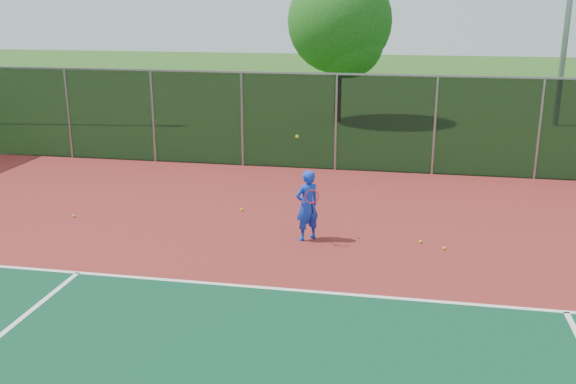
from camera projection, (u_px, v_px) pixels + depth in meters
The scene contains 8 objects.
court_apron at pixel (449, 331), 10.33m from camera, with size 30.00×20.00×0.02m, color maroon.
fence_back at pixel (435, 125), 19.32m from camera, with size 30.00×0.06×3.03m.
tennis_player at pixel (307, 205), 14.08m from camera, with size 0.69×0.75×2.34m.
practice_ball_0 at pixel (420, 242), 14.07m from camera, with size 0.07×0.07×0.07m, color #CBDE19.
practice_ball_2 at pixel (74, 216), 15.77m from camera, with size 0.07×0.07×0.07m, color #CBDE19.
practice_ball_3 at pixel (444, 248), 13.69m from camera, with size 0.07×0.07×0.07m, color #CBDE19.
practice_ball_4 at pixel (242, 210), 16.25m from camera, with size 0.07×0.07×0.07m, color #CBDE19.
tree_back_left at pixel (341, 26), 27.38m from camera, with size 4.48×4.48×6.58m.
Camera 1 is at (-0.84, -7.59, 5.08)m, focal length 40.00 mm.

